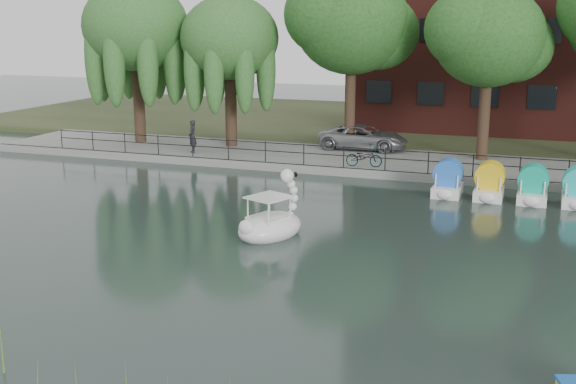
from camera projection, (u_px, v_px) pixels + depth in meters
The scene contains 14 objects.
ground_plane at pixel (229, 260), 22.30m from camera, with size 120.00×120.00×0.00m, color #32423F.
promenade at pixel (358, 161), 36.91m from camera, with size 40.00×6.00×0.40m, color gray.
kerb at pixel (342, 172), 34.21m from camera, with size 40.00×0.25×0.40m, color gray.
land_strip at pixel (408, 125), 49.73m from camera, with size 60.00×22.00×0.36m, color #47512D.
railing at pixel (344, 152), 34.17m from camera, with size 32.00×0.05×1.00m.
willow_left at pixel (135, 26), 40.07m from camera, with size 5.88×5.88×9.01m.
willow_mid at pixel (230, 38), 38.87m from camera, with size 5.32×5.32×8.15m.
broadleaf_center at pixel (352, 23), 37.47m from camera, with size 6.00×6.00×9.25m.
broadleaf_right at pixel (489, 38), 34.87m from camera, with size 5.40×5.40×8.32m.
minivan at pixel (363, 136), 38.82m from camera, with size 5.43×2.50×1.51m, color gray.
bicycle at pixel (364, 156), 34.33m from camera, with size 1.72×0.60×1.00m, color gray.
pedestrian at pixel (192, 134), 37.79m from camera, with size 0.71×0.48×1.98m, color black.
swan_boat at pixel (271, 222), 24.69m from camera, with size 2.52×3.05×2.22m.
pedal_boat_row at pixel (533, 187), 29.26m from camera, with size 7.95×1.70×1.40m.
Camera 1 is at (8.86, -19.35, 7.24)m, focal length 45.00 mm.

